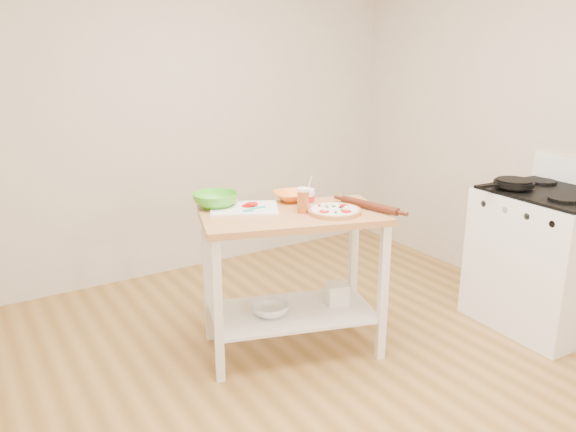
% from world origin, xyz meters
% --- Properties ---
extents(room_shell, '(4.04, 4.54, 2.74)m').
position_xyz_m(room_shell, '(0.00, 0.00, 1.35)').
color(room_shell, '#A5793D').
rests_on(room_shell, ground).
extents(prep_island, '(1.20, 0.88, 0.90)m').
position_xyz_m(prep_island, '(0.04, 0.60, 0.64)').
color(prep_island, tan).
rests_on(prep_island, ground).
extents(gas_stove, '(0.71, 0.82, 1.11)m').
position_xyz_m(gas_stove, '(1.66, -0.01, 0.47)').
color(gas_stove, white).
rests_on(gas_stove, ground).
extents(skillet, '(0.41, 0.26, 0.03)m').
position_xyz_m(skillet, '(1.50, 0.18, 0.98)').
color(skillet, black).
rests_on(skillet, gas_stove).
extents(pizza, '(0.32, 0.32, 0.05)m').
position_xyz_m(pizza, '(0.23, 0.45, 0.92)').
color(pizza, tan).
rests_on(pizza, prep_island).
extents(cutting_board, '(0.49, 0.45, 0.04)m').
position_xyz_m(cutting_board, '(-0.17, 0.82, 0.91)').
color(cutting_board, white).
rests_on(cutting_board, prep_island).
extents(spatula, '(0.15, 0.05, 0.01)m').
position_xyz_m(spatula, '(-0.15, 0.74, 0.92)').
color(spatula, teal).
rests_on(spatula, cutting_board).
extents(knife, '(0.27, 0.05, 0.01)m').
position_xyz_m(knife, '(-0.24, 0.93, 0.92)').
color(knife, silver).
rests_on(knife, cutting_board).
extents(orange_bowl, '(0.27, 0.27, 0.06)m').
position_xyz_m(orange_bowl, '(0.18, 0.83, 0.93)').
color(orange_bowl, orange).
rests_on(orange_bowl, prep_island).
extents(green_bowl, '(0.37, 0.37, 0.09)m').
position_xyz_m(green_bowl, '(-0.30, 0.95, 0.94)').
color(green_bowl, green).
rests_on(green_bowl, prep_island).
extents(beer_pint, '(0.07, 0.07, 0.15)m').
position_xyz_m(beer_pint, '(0.09, 0.56, 0.97)').
color(beer_pint, '#AB5521').
rests_on(beer_pint, prep_island).
extents(yogurt_tub, '(0.10, 0.10, 0.21)m').
position_xyz_m(yogurt_tub, '(0.16, 0.64, 0.96)').
color(yogurt_tub, white).
rests_on(yogurt_tub, prep_island).
extents(rolling_pin, '(0.13, 0.41, 0.05)m').
position_xyz_m(rolling_pin, '(0.46, 0.40, 0.92)').
color(rolling_pin, '#4F2212').
rests_on(rolling_pin, prep_island).
extents(shelf_glass_bowl, '(0.32, 0.32, 0.07)m').
position_xyz_m(shelf_glass_bowl, '(-0.11, 0.62, 0.30)').
color(shelf_glass_bowl, silver).
rests_on(shelf_glass_bowl, prep_island).
extents(shelf_bin, '(0.17, 0.17, 0.13)m').
position_xyz_m(shelf_bin, '(0.34, 0.54, 0.33)').
color(shelf_bin, white).
rests_on(shelf_bin, prep_island).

